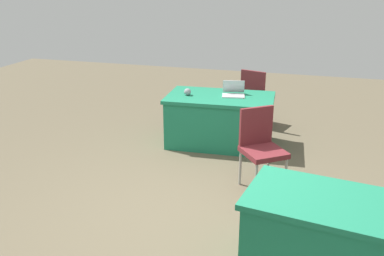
{
  "coord_description": "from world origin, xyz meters",
  "views": [
    {
      "loc": [
        -1.05,
        3.61,
        2.36
      ],
      "look_at": [
        0.08,
        -0.23,
        0.9
      ],
      "focal_mm": 39.18,
      "sensor_mm": 36.0,
      "label": 1
    }
  ],
  "objects": [
    {
      "name": "ground_plane",
      "position": [
        0.0,
        0.0,
        0.0
      ],
      "size": [
        14.4,
        14.4,
        0.0
      ],
      "primitive_type": "plane",
      "color": "brown"
    },
    {
      "name": "table_foreground",
      "position": [
        0.2,
        -2.08,
        0.37
      ],
      "size": [
        1.58,
        0.98,
        0.73
      ],
      "rotation": [
        0.0,
        0.0,
        0.06
      ],
      "color": "#1E7A56",
      "rests_on": "ground"
    },
    {
      "name": "table_mid_left",
      "position": [
        -1.57,
        0.62,
        0.37
      ],
      "size": [
        1.97,
        1.06,
        0.73
      ],
      "rotation": [
        0.0,
        0.0,
        -0.16
      ],
      "color": "#1E7A56",
      "rests_on": "ground"
    },
    {
      "name": "chair_near_front",
      "position": [
        -0.18,
        -3.07,
        0.54
      ],
      "size": [
        0.55,
        0.55,
        0.94
      ],
      "rotation": [
        0.0,
        0.0,
        2.83
      ],
      "color": "#9E9993",
      "rests_on": "ground"
    },
    {
      "name": "chair_aisle",
      "position": [
        -0.55,
        -0.89,
        0.54
      ],
      "size": [
        0.62,
        0.62,
        0.95
      ],
      "rotation": [
        0.0,
        0.0,
        0.65
      ],
      "color": "#9E9993",
      "rests_on": "ground"
    },
    {
      "name": "laptop_silver",
      "position": [
        0.02,
        -2.17,
        0.77
      ],
      "size": [
        0.37,
        0.35,
        0.21
      ],
      "rotation": [
        0.0,
        0.0,
        0.18
      ],
      "color": "silver",
      "rests_on": "table_foreground"
    },
    {
      "name": "yarn_ball",
      "position": [
        0.66,
        -1.99,
        0.78
      ],
      "size": [
        0.1,
        0.1,
        0.1
      ],
      "primitive_type": "sphere",
      "color": "gray",
      "rests_on": "table_foreground"
    },
    {
      "name": "scissors_red",
      "position": [
        -0.13,
        -2.13,
        0.74
      ],
      "size": [
        0.05,
        0.18,
        0.01
      ],
      "primitive_type": "cube",
      "rotation": [
        0.0,
        0.0,
        1.67
      ],
      "color": "red",
      "rests_on": "table_foreground"
    }
  ]
}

